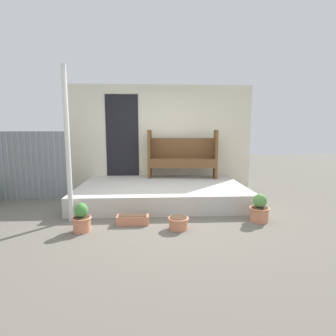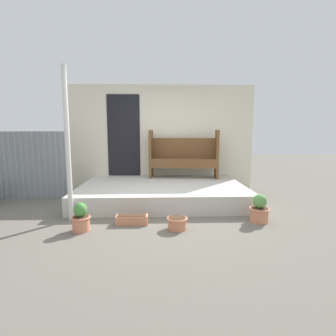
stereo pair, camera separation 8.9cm
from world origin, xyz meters
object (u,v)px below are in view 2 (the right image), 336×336
Objects in this scene: flower_pot_right at (259,210)px; planter_box_rect at (132,219)px; support_post at (68,145)px; flower_pot_left at (81,219)px; flower_pot_middle at (177,222)px; bench at (184,154)px.

planter_box_rect is at bearing -179.24° from flower_pot_right.
support_post is 4.98× the size of planter_box_rect.
flower_pot_left is 0.93× the size of flower_pot_right.
flower_pot_right reaches higher than flower_pot_middle.
support_post is 7.81× the size of flower_pot_middle.
support_post is at bearing 176.11° from flower_pot_right.
bench is 2.55m from flower_pot_right.
support_post is 5.76× the size of flower_pot_left.
support_post is 1.58m from planter_box_rect.
flower_pot_right reaches higher than flower_pot_left.
flower_pot_right is 2.07m from planter_box_rect.
bench is at bearing 65.33° from planter_box_rect.
support_post reaches higher than flower_pot_right.
flower_pot_left is at bearing -160.07° from planter_box_rect.
flower_pot_left reaches higher than flower_pot_middle.
flower_pot_right is at bearing -59.66° from bench.
flower_pot_left is at bearing -119.61° from bench.
flower_pot_middle is 0.64× the size of planter_box_rect.
support_post is 5.39× the size of flower_pot_right.
flower_pot_middle is (1.74, -0.48, -1.14)m from support_post.
bench is 3.33× the size of planter_box_rect.
flower_pot_left is at bearing -58.43° from support_post.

